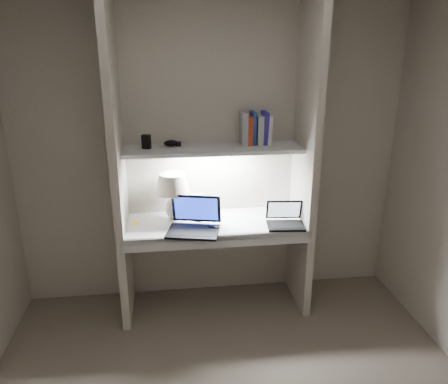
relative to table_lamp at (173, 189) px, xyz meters
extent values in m
cube|color=beige|center=(0.33, 0.19, 0.22)|extent=(3.20, 0.01, 2.50)
cube|color=beige|center=(-0.40, -0.09, 0.22)|extent=(0.06, 0.55, 2.50)
cube|color=beige|center=(1.06, -0.09, 0.22)|extent=(0.06, 0.55, 2.50)
cube|color=white|center=(0.33, -0.09, -0.28)|extent=(1.40, 0.55, 0.04)
cube|color=silver|center=(0.33, -0.35, -0.31)|extent=(1.46, 0.03, 0.10)
cube|color=silver|center=(0.33, 0.01, 0.32)|extent=(1.40, 0.36, 0.03)
cube|color=white|center=(0.33, 0.01, 0.29)|extent=(0.60, 0.04, 0.02)
cylinder|color=white|center=(0.00, 0.00, -0.26)|extent=(0.10, 0.10, 0.02)
ellipsoid|color=white|center=(0.00, 0.00, -0.17)|extent=(0.13, 0.13, 0.17)
cylinder|color=white|center=(0.00, 0.00, -0.07)|extent=(0.02, 0.02, 0.07)
sphere|color=#FFD899|center=(0.00, 0.00, 0.00)|extent=(0.04, 0.04, 0.04)
cube|color=black|center=(0.14, -0.28, -0.26)|extent=(0.44, 0.35, 0.02)
cube|color=black|center=(0.14, -0.28, -0.25)|extent=(0.36, 0.26, 0.00)
cube|color=black|center=(0.18, -0.13, -0.13)|extent=(0.39, 0.16, 0.24)
cube|color=#1833D1|center=(0.18, -0.13, -0.13)|extent=(0.34, 0.13, 0.20)
cube|color=black|center=(0.87, -0.26, -0.26)|extent=(0.31, 0.23, 0.02)
cube|color=black|center=(0.87, -0.26, -0.25)|extent=(0.26, 0.16, 0.00)
cube|color=black|center=(0.89, -0.14, -0.16)|extent=(0.29, 0.09, 0.17)
cube|color=#AAC0D1|center=(0.88, -0.15, -0.16)|extent=(0.26, 0.07, 0.14)
cube|color=silver|center=(0.19, 0.14, -0.19)|extent=(0.13, 0.10, 0.16)
ellipsoid|color=black|center=(0.30, -0.24, -0.25)|extent=(0.10, 0.08, 0.03)
torus|color=black|center=(0.23, -0.02, -0.26)|extent=(0.13, 0.13, 0.01)
cube|color=yellow|center=(-0.31, -0.04, -0.26)|extent=(0.09, 0.09, 0.00)
cube|color=white|center=(0.79, 0.10, 0.44)|extent=(0.04, 0.17, 0.23)
cube|color=#2C2597|center=(0.76, 0.10, 0.46)|extent=(0.05, 0.17, 0.26)
cube|color=beige|center=(0.71, 0.10, 0.44)|extent=(0.05, 0.17, 0.23)
cube|color=#223C93|center=(0.66, 0.10, 0.46)|extent=(0.03, 0.17, 0.26)
cube|color=red|center=(0.63, 0.10, 0.44)|extent=(0.04, 0.17, 0.23)
cube|color=#9B9B9F|center=(0.59, 0.10, 0.46)|extent=(0.05, 0.17, 0.26)
cube|color=black|center=(-0.19, 0.03, 0.38)|extent=(0.07, 0.06, 0.11)
ellipsoid|color=black|center=(0.00, 0.08, 0.36)|extent=(0.13, 0.10, 0.05)
camera|label=1|loc=(-0.01, -3.33, 1.12)|focal=35.00mm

